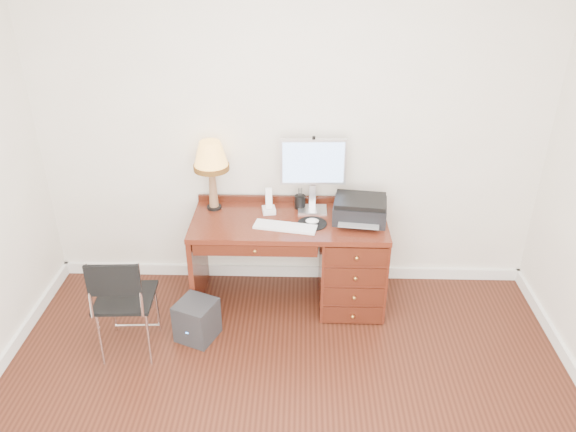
{
  "coord_description": "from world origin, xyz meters",
  "views": [
    {
      "loc": [
        0.1,
        -2.39,
        2.81
      ],
      "look_at": [
        -0.0,
        1.2,
        0.89
      ],
      "focal_mm": 35.0,
      "sensor_mm": 36.0,
      "label": 1
    }
  ],
  "objects_px": {
    "monitor": "(313,166)",
    "phone": "(269,206)",
    "leg_lamp": "(211,160)",
    "equipment_box": "(197,320)",
    "printer": "(360,209)",
    "desk": "(329,257)",
    "chair": "(122,296)"
  },
  "relations": [
    {
      "from": "monitor",
      "to": "phone",
      "type": "xyz_separation_m",
      "value": [
        -0.34,
        -0.08,
        -0.31
      ]
    },
    {
      "from": "leg_lamp",
      "to": "equipment_box",
      "type": "relative_size",
      "value": 1.83
    },
    {
      "from": "printer",
      "to": "leg_lamp",
      "type": "height_order",
      "value": "leg_lamp"
    },
    {
      "from": "desk",
      "to": "equipment_box",
      "type": "bearing_deg",
      "value": -153.54
    },
    {
      "from": "chair",
      "to": "equipment_box",
      "type": "bearing_deg",
      "value": 19.51
    },
    {
      "from": "leg_lamp",
      "to": "phone",
      "type": "distance_m",
      "value": 0.57
    },
    {
      "from": "phone",
      "to": "equipment_box",
      "type": "xyz_separation_m",
      "value": [
        -0.51,
        -0.6,
        -0.66
      ]
    },
    {
      "from": "phone",
      "to": "chair",
      "type": "relative_size",
      "value": 0.25
    },
    {
      "from": "leg_lamp",
      "to": "chair",
      "type": "xyz_separation_m",
      "value": [
        -0.53,
        -0.85,
        -0.66
      ]
    },
    {
      "from": "printer",
      "to": "chair",
      "type": "distance_m",
      "value": 1.85
    },
    {
      "from": "chair",
      "to": "desk",
      "type": "bearing_deg",
      "value": 22.32
    },
    {
      "from": "desk",
      "to": "chair",
      "type": "xyz_separation_m",
      "value": [
        -1.46,
        -0.69,
        0.09
      ]
    },
    {
      "from": "desk",
      "to": "printer",
      "type": "distance_m",
      "value": 0.48
    },
    {
      "from": "desk",
      "to": "printer",
      "type": "bearing_deg",
      "value": 4.14
    },
    {
      "from": "desk",
      "to": "printer",
      "type": "xyz_separation_m",
      "value": [
        0.22,
        0.02,
        0.42
      ]
    },
    {
      "from": "printer",
      "to": "desk",
      "type": "bearing_deg",
      "value": -168.48
    },
    {
      "from": "equipment_box",
      "to": "monitor",
      "type": "bearing_deg",
      "value": 61.34
    },
    {
      "from": "monitor",
      "to": "chair",
      "type": "xyz_separation_m",
      "value": [
        -1.32,
        -0.87,
        -0.61
      ]
    },
    {
      "from": "printer",
      "to": "chair",
      "type": "bearing_deg",
      "value": -149.91
    },
    {
      "from": "desk",
      "to": "phone",
      "type": "height_order",
      "value": "phone"
    },
    {
      "from": "desk",
      "to": "printer",
      "type": "height_order",
      "value": "printer"
    },
    {
      "from": "printer",
      "to": "phone",
      "type": "relative_size",
      "value": 2.07
    },
    {
      "from": "monitor",
      "to": "equipment_box",
      "type": "bearing_deg",
      "value": -143.81
    },
    {
      "from": "printer",
      "to": "phone",
      "type": "height_order",
      "value": "phone"
    },
    {
      "from": "desk",
      "to": "leg_lamp",
      "type": "bearing_deg",
      "value": 169.69
    },
    {
      "from": "desk",
      "to": "phone",
      "type": "xyz_separation_m",
      "value": [
        -0.48,
        0.1,
        0.4
      ]
    },
    {
      "from": "monitor",
      "to": "printer",
      "type": "relative_size",
      "value": 1.35
    },
    {
      "from": "printer",
      "to": "phone",
      "type": "xyz_separation_m",
      "value": [
        -0.7,
        0.09,
        -0.03
      ]
    },
    {
      "from": "monitor",
      "to": "printer",
      "type": "height_order",
      "value": "monitor"
    },
    {
      "from": "monitor",
      "to": "phone",
      "type": "height_order",
      "value": "monitor"
    },
    {
      "from": "monitor",
      "to": "phone",
      "type": "relative_size",
      "value": 2.79
    },
    {
      "from": "leg_lamp",
      "to": "equipment_box",
      "type": "xyz_separation_m",
      "value": [
        -0.07,
        -0.66,
        -1.01
      ]
    }
  ]
}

